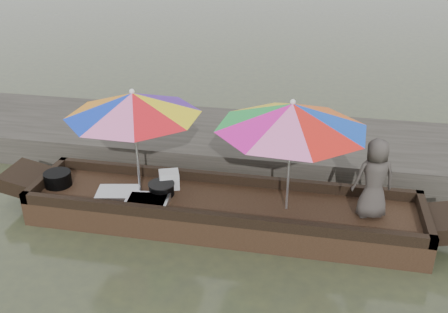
% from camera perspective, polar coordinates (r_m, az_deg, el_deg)
% --- Properties ---
extents(water, '(80.00, 80.00, 0.00)m').
position_cam_1_polar(water, '(7.12, -0.16, -7.62)').
color(water, '#474E2F').
rests_on(water, ground).
extents(dock, '(22.00, 2.20, 0.50)m').
position_cam_1_polar(dock, '(8.91, 2.66, 1.37)').
color(dock, '#2D2B26').
rests_on(dock, ground).
extents(boat_hull, '(5.43, 1.20, 0.35)m').
position_cam_1_polar(boat_hull, '(7.03, -0.16, -6.43)').
color(boat_hull, black).
rests_on(boat_hull, water).
extents(cooking_pot, '(0.39, 0.39, 0.21)m').
position_cam_1_polar(cooking_pot, '(7.70, -18.47, -2.44)').
color(cooking_pot, black).
rests_on(cooking_pot, boat_hull).
extents(tray_crayfish, '(0.63, 0.46, 0.09)m').
position_cam_1_polar(tray_crayfish, '(6.94, -8.75, -5.09)').
color(tray_crayfish, silver).
rests_on(tray_crayfish, boat_hull).
extents(tray_scallop, '(0.66, 0.51, 0.06)m').
position_cam_1_polar(tray_scallop, '(7.25, -12.03, -4.07)').
color(tray_scallop, silver).
rests_on(tray_scallop, boat_hull).
extents(charcoal_grill, '(0.35, 0.35, 0.17)m').
position_cam_1_polar(charcoal_grill, '(7.12, -7.15, -3.77)').
color(charcoal_grill, black).
rests_on(charcoal_grill, boat_hull).
extents(supply_bag, '(0.34, 0.31, 0.26)m').
position_cam_1_polar(supply_bag, '(7.27, -6.29, -2.65)').
color(supply_bag, silver).
rests_on(supply_bag, boat_hull).
extents(vendor, '(0.61, 0.48, 1.10)m').
position_cam_1_polar(vendor, '(6.65, 16.80, -2.42)').
color(vendor, '#3F3935').
rests_on(vendor, boat_hull).
extents(umbrella_bow, '(2.35, 2.35, 1.55)m').
position_cam_1_polar(umbrella_bow, '(6.89, -10.00, 1.43)').
color(umbrella_bow, '#4B14A5').
rests_on(umbrella_bow, boat_hull).
extents(umbrella_stern, '(2.47, 2.47, 1.55)m').
position_cam_1_polar(umbrella_stern, '(6.47, 7.49, -0.04)').
color(umbrella_stern, '#FF580C').
rests_on(umbrella_stern, boat_hull).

